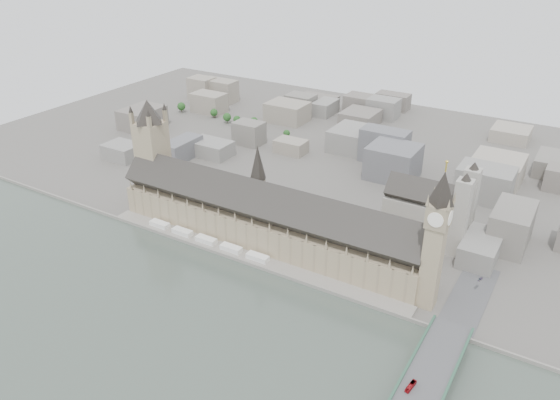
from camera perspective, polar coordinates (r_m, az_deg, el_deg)
The scene contains 14 objects.
ground at distance 435.03m, azimuth -2.94°, elevation -5.62°, with size 900.00×900.00×0.00m, color #595651.
river_thames at distance 341.87m, azimuth -19.28°, elevation -18.25°, with size 600.00×600.00×0.00m, color #3F4B41.
embankment_wall at distance 423.93m, azimuth -4.08°, elevation -6.38°, with size 600.00×1.50×3.00m, color gray.
river_terrace at distance 429.31m, azimuth -3.50°, elevation -5.97°, with size 270.00×15.00×2.00m, color gray.
terrace_tents at distance 448.77m, azimuth -7.72°, elevation -4.14°, with size 118.00×7.00×4.00m.
palace_of_westminster at distance 437.47m, azimuth -1.58°, elevation -1.93°, with size 265.00×40.73×55.44m.
elizabeth_tower at distance 363.39m, azimuth 16.03°, elevation -3.18°, with size 17.00×17.00×107.50m.
victoria_tower at distance 498.19m, azimuth -13.22°, elevation 5.22°, with size 30.00×30.00×100.00m.
central_tower at distance 431.29m, azimuth -2.32°, elevation 2.85°, with size 13.00×13.00×48.00m.
westminster_abbey at distance 459.10m, azimuth 15.38°, elevation -1.15°, with size 68.00×36.00×64.00m.
city_skyline_inland at distance 623.37m, azimuth 9.66°, elevation 6.44°, with size 720.00×360.00×38.00m, color gray, non-canonical shape.
park_trees at distance 479.42m, azimuth 0.01°, elevation -1.21°, with size 110.00×30.00×15.00m, color #1B4A1A, non-canonical shape.
red_bus_north at distance 318.46m, azimuth 13.50°, elevation -18.38°, with size 2.32×9.91×2.76m, color #A9131A.
car_approach at distance 411.62m, azimuth 20.18°, elevation -7.77°, with size 1.97×4.84×1.41m, color gray.
Camera 1 is at (207.31, -301.81, 234.91)m, focal length 35.00 mm.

